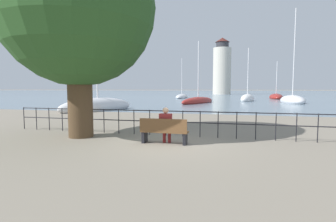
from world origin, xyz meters
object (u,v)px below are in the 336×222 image
(seated_person_left, at_px, (166,124))
(sailboat_0, at_px, (247,99))
(sailboat_3, at_px, (276,97))
(harbor_lighthouse, at_px, (222,68))
(sailboat_5, at_px, (292,100))
(sailboat_1, at_px, (182,97))
(sailboat_4, at_px, (98,107))
(park_bench, at_px, (164,132))
(shade_tree, at_px, (78,9))
(sailboat_2, at_px, (198,101))

(seated_person_left, bearing_deg, sailboat_0, 83.01)
(sailboat_3, distance_m, harbor_lighthouse, 42.73)
(sailboat_3, relative_size, sailboat_5, 0.59)
(seated_person_left, relative_size, sailboat_1, 0.15)
(sailboat_4, xyz_separation_m, sailboat_5, (19.25, 17.27, 0.03))
(seated_person_left, distance_m, sailboat_3, 46.26)
(sailboat_1, height_order, sailboat_3, sailboat_1)
(sailboat_0, bearing_deg, park_bench, -82.84)
(sailboat_0, bearing_deg, harbor_lighthouse, 111.56)
(shade_tree, relative_size, sailboat_0, 0.93)
(sailboat_3, xyz_separation_m, sailboat_5, (-0.14, -15.83, 0.07))
(sailboat_1, relative_size, sailboat_5, 0.67)
(shade_tree, relative_size, seated_person_left, 6.29)
(sailboat_1, relative_size, sailboat_4, 1.08)
(shade_tree, relative_size, harbor_lighthouse, 0.41)
(seated_person_left, distance_m, sailboat_5, 30.94)
(shade_tree, bearing_deg, sailboat_4, 116.62)
(shade_tree, bearing_deg, sailboat_1, 96.25)
(harbor_lighthouse, bearing_deg, sailboat_4, -95.49)
(park_bench, relative_size, sailboat_5, 0.13)
(sailboat_0, distance_m, sailboat_4, 25.64)
(sailboat_2, bearing_deg, park_bench, -66.78)
(seated_person_left, xyz_separation_m, harbor_lighthouse, (-2.48, 85.13, 8.39))
(shade_tree, bearing_deg, park_bench, -7.38)
(seated_person_left, height_order, sailboat_2, sailboat_2)
(park_bench, relative_size, sailboat_1, 0.19)
(seated_person_left, distance_m, sailboat_0, 34.05)
(sailboat_2, xyz_separation_m, harbor_lighthouse, (0.02, 59.04, 8.82))
(sailboat_1, distance_m, sailboat_4, 32.45)
(park_bench, relative_size, harbor_lighthouse, 0.09)
(sailboat_4, distance_m, harbor_lighthouse, 73.90)
(sailboat_0, height_order, sailboat_2, sailboat_2)
(park_bench, distance_m, sailboat_0, 34.13)
(sailboat_4, bearing_deg, harbor_lighthouse, 105.32)
(seated_person_left, distance_m, sailboat_4, 15.38)
(sailboat_2, bearing_deg, harbor_lighthouse, 107.84)
(sailboat_0, relative_size, sailboat_3, 1.14)
(park_bench, bearing_deg, seated_person_left, 57.95)
(sailboat_4, height_order, sailboat_5, sailboat_5)
(sailboat_3, bearing_deg, sailboat_2, -119.86)
(seated_person_left, bearing_deg, park_bench, -122.05)
(sailboat_1, bearing_deg, sailboat_3, 0.03)
(park_bench, xyz_separation_m, sailboat_3, (9.94, 45.26, -0.12))
(sailboat_3, bearing_deg, seated_person_left, -99.21)
(seated_person_left, relative_size, harbor_lighthouse, 0.07)
(shade_tree, xyz_separation_m, sailboat_1, (-4.83, 44.13, -4.74))
(shade_tree, bearing_deg, sailboat_2, 87.47)
(sailboat_1, xyz_separation_m, sailboat_5, (18.22, -15.16, 0.10))
(sailboat_0, xyz_separation_m, sailboat_5, (5.61, -4.44, 0.01))
(sailboat_5, bearing_deg, sailboat_1, 130.19)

